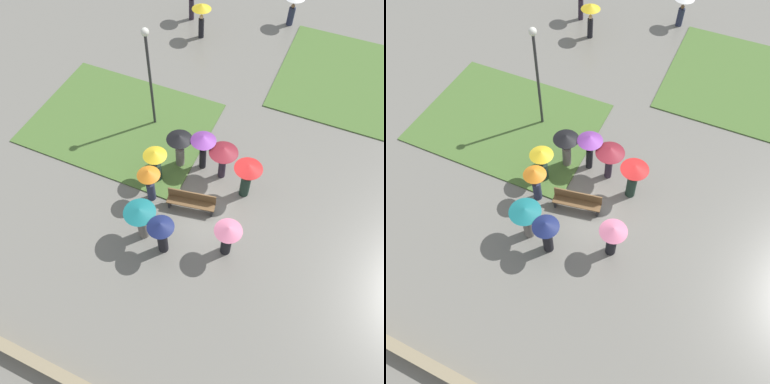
{
  "view_description": "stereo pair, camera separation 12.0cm",
  "coord_description": "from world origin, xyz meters",
  "views": [
    {
      "loc": [
        2.6,
        -8.37,
        12.91
      ],
      "look_at": [
        -0.67,
        -0.85,
        0.79
      ],
      "focal_mm": 35.0,
      "sensor_mm": 36.0,
      "label": 1
    },
    {
      "loc": [
        2.71,
        -8.32,
        12.91
      ],
      "look_at": [
        -0.67,
        -0.85,
        0.79
      ],
      "focal_mm": 35.0,
      "sensor_mm": 36.0,
      "label": 2
    }
  ],
  "objects": [
    {
      "name": "ground_plane",
      "position": [
        0.0,
        0.0,
        0.0
      ],
      "size": [
        90.0,
        90.0,
        0.0
      ],
      "primitive_type": "plane",
      "color": "slate"
    },
    {
      "name": "lawn_patch_near",
      "position": [
        -5.54,
        1.94,
        0.03
      ],
      "size": [
        8.25,
        6.15,
        0.06
      ],
      "color": "#4C7033",
      "rests_on": "ground_plane"
    },
    {
      "name": "lawn_patch_far",
      "position": [
        4.52,
        9.43,
        0.03
      ],
      "size": [
        8.52,
        7.42,
        0.06
      ],
      "color": "#4C7033",
      "rests_on": "ground_plane"
    },
    {
      "name": "park_bench",
      "position": [
        -0.61,
        -1.05,
        0.48
      ],
      "size": [
        1.97,
        0.76,
        0.9
      ],
      "rotation": [
        0.0,
        0.0,
        0.18
      ],
      "color": "brown",
      "rests_on": "ground_plane"
    },
    {
      "name": "lamp_post",
      "position": [
        -4.09,
        2.6,
        3.1
      ],
      "size": [
        0.32,
        0.32,
        4.89
      ],
      "color": "#2D2D30",
      "rests_on": "ground_plane"
    },
    {
      "name": "crowd_person_purple",
      "position": [
        -1.01,
        1.07,
        1.48
      ],
      "size": [
        1.05,
        1.05,
        1.93
      ],
      "rotation": [
        0.0,
        0.0,
        4.21
      ],
      "color": "black",
      "rests_on": "ground_plane"
    },
    {
      "name": "crowd_person_maroon",
      "position": [
        -0.08,
        0.93,
        1.44
      ],
      "size": [
        1.18,
        1.18,
        1.81
      ],
      "rotation": [
        0.0,
        0.0,
        5.66
      ],
      "color": "#2D2333",
      "rests_on": "ground_plane"
    },
    {
      "name": "crowd_person_black",
      "position": [
        -1.95,
        0.79,
        1.27
      ],
      "size": [
        1.07,
        1.07,
        1.83
      ],
      "rotation": [
        0.0,
        0.0,
        1.99
      ],
      "color": "slate",
      "rests_on": "ground_plane"
    },
    {
      "name": "crowd_person_navy",
      "position": [
        -0.84,
        -3.16,
        1.29
      ],
      "size": [
        0.96,
        0.96,
        1.93
      ],
      "rotation": [
        0.0,
        0.0,
        0.47
      ],
      "color": "black",
      "rests_on": "ground_plane"
    },
    {
      "name": "crowd_person_red",
      "position": [
        1.1,
        0.43,
        1.31
      ],
      "size": [
        1.11,
        1.11,
        1.91
      ],
      "rotation": [
        0.0,
        0.0,
        3.48
      ],
      "color": "#1E3328",
      "rests_on": "ground_plane"
    },
    {
      "name": "crowd_person_pink",
      "position": [
        1.32,
        -2.31,
        1.2
      ],
      "size": [
        1.0,
        1.0,
        1.8
      ],
      "rotation": [
        0.0,
        0.0,
        5.14
      ],
      "color": "black",
      "rests_on": "ground_plane"
    },
    {
      "name": "crowd_person_orange",
      "position": [
        -2.29,
        -1.27,
        1.27
      ],
      "size": [
        0.9,
        0.9,
        1.82
      ],
      "rotation": [
        0.0,
        0.0,
        1.26
      ],
      "color": "#282D47",
      "rests_on": "ground_plane"
    },
    {
      "name": "crowd_person_yellow",
      "position": [
        -2.5,
        -0.31,
        1.15
      ],
      "size": [
        0.96,
        0.96,
        1.77
      ],
      "rotation": [
        0.0,
        0.0,
        3.84
      ],
      "color": "#1E3328",
      "rests_on": "ground_plane"
    },
    {
      "name": "crowd_person_teal",
      "position": [
        -1.79,
        -2.9,
        1.25
      ],
      "size": [
        1.17,
        1.17,
        1.82
      ],
      "rotation": [
        0.0,
        0.0,
        5.44
      ],
      "color": "slate",
      "rests_on": "ground_plane"
    },
    {
      "name": "lone_walker_mid_plaza",
      "position": [
        -0.4,
        13.08,
        1.24
      ],
      "size": [
        1.14,
        1.14,
        1.78
      ],
      "rotation": [
        0.0,
        0.0,
        2.93
      ],
      "color": "#282D47",
      "rests_on": "ground_plane"
    },
    {
      "name": "lone_walker_near_lawn",
      "position": [
        -4.75,
        9.81,
        1.47
      ],
      "size": [
        1.07,
        1.07,
        1.95
      ],
      "rotation": [
        0.0,
        0.0,
        5.25
      ],
      "color": "black",
      "rests_on": "ground_plane"
    }
  ]
}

